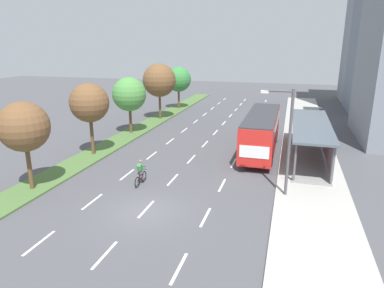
% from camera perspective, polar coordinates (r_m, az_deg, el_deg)
% --- Properties ---
extents(ground_plane, '(140.00, 140.00, 0.00)m').
position_cam_1_polar(ground_plane, '(20.08, -7.87, -10.91)').
color(ground_plane, '#4C4C51').
extents(median_strip, '(2.60, 52.00, 0.12)m').
position_cam_1_polar(median_strip, '(40.57, -7.30, 3.18)').
color(median_strip, '#4C7038').
rests_on(median_strip, ground).
extents(sidewalk_right, '(4.50, 52.00, 0.15)m').
position_cam_1_polar(sidewalk_right, '(37.41, 18.27, 1.40)').
color(sidewalk_right, '#ADAAA3').
rests_on(sidewalk_right, ground).
extents(lane_divider_left, '(0.14, 48.71, 0.01)m').
position_cam_1_polar(lane_divider_left, '(37.90, -1.28, 2.30)').
color(lane_divider_left, white).
rests_on(lane_divider_left, ground).
extents(lane_divider_center, '(0.14, 48.71, 0.01)m').
position_cam_1_polar(lane_divider_center, '(37.04, 3.90, 1.94)').
color(lane_divider_center, white).
rests_on(lane_divider_center, ground).
extents(lane_divider_right, '(0.14, 48.71, 0.01)m').
position_cam_1_polar(lane_divider_right, '(36.49, 9.27, 1.54)').
color(lane_divider_right, white).
rests_on(lane_divider_right, ground).
extents(bus_shelter, '(2.90, 12.37, 2.86)m').
position_cam_1_polar(bus_shelter, '(29.46, 19.52, 1.03)').
color(bus_shelter, gray).
rests_on(bus_shelter, sidewalk_right).
extents(bus, '(2.54, 11.29, 3.37)m').
position_cam_1_polar(bus, '(30.41, 11.41, 2.50)').
color(bus, red).
rests_on(bus, ground).
extents(cyclist, '(0.46, 1.82, 1.71)m').
position_cam_1_polar(cyclist, '(23.40, -8.52, -4.79)').
color(cyclist, black).
rests_on(cyclist, ground).
extents(median_tree_nearest, '(3.13, 3.13, 5.65)m').
position_cam_1_polar(median_tree_nearest, '(23.62, -26.00, 2.55)').
color(median_tree_nearest, brown).
rests_on(median_tree_nearest, median_strip).
extents(median_tree_second, '(3.21, 3.21, 5.97)m').
position_cam_1_polar(median_tree_second, '(29.57, -16.59, 6.51)').
color(median_tree_second, brown).
rests_on(median_tree_second, median_strip).
extents(median_tree_third, '(3.48, 3.48, 5.78)m').
position_cam_1_polar(median_tree_third, '(36.21, -10.33, 8.07)').
color(median_tree_third, brown).
rests_on(median_tree_third, median_strip).
extents(median_tree_fourth, '(4.03, 4.03, 6.75)m').
position_cam_1_polar(median_tree_fourth, '(42.86, -5.42, 10.42)').
color(median_tree_fourth, brown).
rests_on(median_tree_fourth, median_strip).
extents(median_tree_fifth, '(3.52, 3.52, 5.91)m').
position_cam_1_polar(median_tree_fifth, '(50.02, -2.23, 10.61)').
color(median_tree_fifth, brown).
rests_on(median_tree_fifth, median_strip).
extents(streetlight, '(1.91, 0.24, 6.50)m').
position_cam_1_polar(streetlight, '(21.10, 15.36, 1.32)').
color(streetlight, '#4C4C51').
rests_on(streetlight, sidewalk_right).
extents(building_far_right, '(8.48, 9.19, 17.34)m').
position_cam_1_polar(building_far_right, '(63.19, 27.95, 13.99)').
color(building_far_right, gray).
rests_on(building_far_right, ground).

